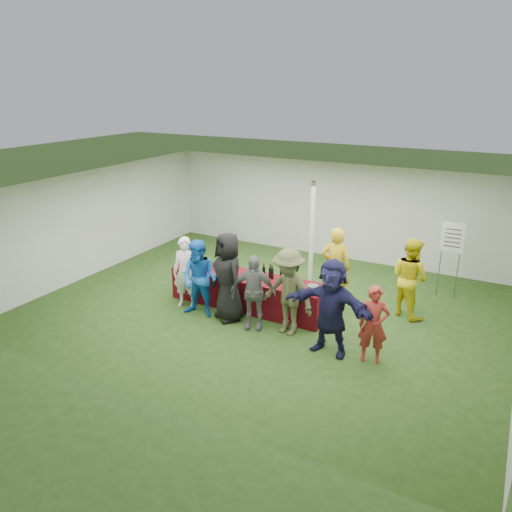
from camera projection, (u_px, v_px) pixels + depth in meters
The scene contains 18 objects.
ground at pixel (268, 308), 11.20m from camera, with size 60.00×60.00×0.00m, color #284719.
tent at pixel (312, 239), 11.52m from camera, with size 10.00×10.00×10.00m.
serving_table at pixel (248, 292), 11.11m from camera, with size 3.60×0.80×0.75m, color maroon.
wine_bottles at pixel (276, 274), 10.77m from camera, with size 0.66×0.12×0.32m.
wine_glasses at pixel (226, 272), 10.92m from camera, with size 2.78×0.12×0.16m.
water_bottle at pixel (253, 271), 10.97m from camera, with size 0.07×0.07×0.23m.
bar_towel at pixel (314, 288), 10.33m from camera, with size 0.25×0.18×0.03m, color white.
dump_bucket at pixel (313, 290), 10.04m from camera, with size 0.24×0.24×0.18m, color slate.
wine_list_sign at pixel (452, 243), 11.34m from camera, with size 0.50×0.03×1.80m.
staff_pourer at pixel (335, 268), 10.97m from camera, with size 0.67×0.44×1.85m, color gold.
staff_back at pixel (410, 277), 10.57m from camera, with size 0.85×0.66×1.74m, color #D7C210.
customer_0 at pixel (186, 272), 11.02m from camera, with size 0.59×0.39×1.61m, color white.
customer_1 at pixel (200, 279), 10.56m from camera, with size 0.82×0.64×1.69m, color blue.
customer_2 at pixel (228, 277), 10.38m from camera, with size 0.94×0.61×1.91m, color black.
customer_3 at pixel (253, 292), 10.05m from camera, with size 0.92×0.38×1.57m, color slate.
customer_4 at pixel (288, 292), 9.79m from camera, with size 1.15×0.66×1.78m, color #47492B.
customer_5 at pixel (331, 307), 9.07m from camera, with size 1.71×0.54×1.84m, color #18173B.
customer_6 at pixel (374, 325), 8.84m from camera, with size 0.53×0.35×1.45m, color maroon.
Camera 1 is at (4.60, -9.08, 4.82)m, focal length 35.00 mm.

